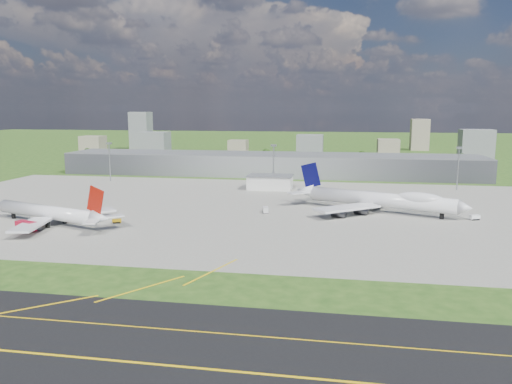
% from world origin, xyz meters
% --- Properties ---
extents(ground, '(1400.00, 1400.00, 0.00)m').
position_xyz_m(ground, '(0.00, 150.00, 0.00)').
color(ground, '#264917').
rests_on(ground, ground).
extents(taxiway, '(1400.00, 60.00, 0.06)m').
position_xyz_m(taxiway, '(0.00, -110.00, 0.03)').
color(taxiway, black).
rests_on(taxiway, ground).
extents(apron, '(360.00, 190.00, 0.08)m').
position_xyz_m(apron, '(10.00, 40.00, 0.04)').
color(apron, gray).
rests_on(apron, ground).
extents(terminal, '(300.00, 42.00, 15.00)m').
position_xyz_m(terminal, '(0.00, 165.00, 7.50)').
color(terminal, gray).
rests_on(terminal, ground).
extents(ops_building, '(26.00, 16.00, 8.00)m').
position_xyz_m(ops_building, '(10.00, 100.00, 4.00)').
color(ops_building, silver).
rests_on(ops_building, ground).
extents(mast_west, '(3.50, 2.00, 25.90)m').
position_xyz_m(mast_west, '(-100.00, 115.00, 17.71)').
color(mast_west, gray).
rests_on(mast_west, ground).
extents(mast_center, '(3.50, 2.00, 25.90)m').
position_xyz_m(mast_center, '(10.00, 115.00, 17.71)').
color(mast_center, gray).
rests_on(mast_center, ground).
extents(mast_east, '(3.50, 2.00, 25.90)m').
position_xyz_m(mast_east, '(120.00, 115.00, 17.71)').
color(mast_east, gray).
rests_on(mast_east, ground).
extents(airliner_red_twin, '(65.55, 49.83, 18.53)m').
position_xyz_m(airliner_red_twin, '(-66.92, -7.70, 4.94)').
color(airliner_red_twin, silver).
rests_on(airliner_red_twin, ground).
extents(airliner_blue_quad, '(79.68, 60.72, 21.74)m').
position_xyz_m(airliner_blue_quad, '(70.48, 41.64, 6.04)').
color(airliner_blue_quad, silver).
rests_on(airliner_blue_quad, ground).
extents(fire_truck, '(9.68, 6.11, 3.98)m').
position_xyz_m(fire_truck, '(-70.28, -19.67, 1.98)').
color(fire_truck, '#AA0C24').
rests_on(fire_truck, ground).
extents(tug_yellow, '(4.08, 3.08, 1.80)m').
position_xyz_m(tug_yellow, '(-41.08, -0.43, 0.93)').
color(tug_yellow, '#EFAF0E').
rests_on(tug_yellow, ground).
extents(van_white_near, '(3.46, 5.77, 2.72)m').
position_xyz_m(van_white_near, '(17.85, 31.22, 1.37)').
color(van_white_near, silver).
rests_on(van_white_near, ground).
extents(van_white_far, '(4.67, 3.42, 2.23)m').
position_xyz_m(van_white_far, '(110.01, 31.90, 1.14)').
color(van_white_far, white).
rests_on(van_white_far, ground).
extents(bldg_far_w, '(24.00, 20.00, 18.00)m').
position_xyz_m(bldg_far_w, '(-220.00, 320.00, 9.00)').
color(bldg_far_w, gray).
rests_on(bldg_far_w, ground).
extents(bldg_w, '(28.00, 22.00, 24.00)m').
position_xyz_m(bldg_w, '(-140.00, 300.00, 12.00)').
color(bldg_w, slate).
rests_on(bldg_w, ground).
extents(bldg_cw, '(20.00, 18.00, 14.00)m').
position_xyz_m(bldg_cw, '(-60.00, 340.00, 7.00)').
color(bldg_cw, gray).
rests_on(bldg_cw, ground).
extents(bldg_c, '(26.00, 20.00, 22.00)m').
position_xyz_m(bldg_c, '(20.00, 310.00, 11.00)').
color(bldg_c, slate).
rests_on(bldg_c, ground).
extents(bldg_ce, '(22.00, 24.00, 16.00)m').
position_xyz_m(bldg_ce, '(100.00, 350.00, 8.00)').
color(bldg_ce, gray).
rests_on(bldg_ce, ground).
extents(bldg_e, '(30.00, 22.00, 28.00)m').
position_xyz_m(bldg_e, '(180.00, 320.00, 14.00)').
color(bldg_e, slate).
rests_on(bldg_e, ground).
extents(bldg_tall_w, '(22.00, 20.00, 44.00)m').
position_xyz_m(bldg_tall_w, '(-180.00, 360.00, 22.00)').
color(bldg_tall_w, slate).
rests_on(bldg_tall_w, ground).
extents(bldg_tall_e, '(20.00, 18.00, 36.00)m').
position_xyz_m(bldg_tall_e, '(140.00, 410.00, 18.00)').
color(bldg_tall_e, gray).
rests_on(bldg_tall_e, ground).
extents(tree_far_w, '(7.20, 7.20, 8.80)m').
position_xyz_m(tree_far_w, '(-200.00, 270.00, 5.18)').
color(tree_far_w, '#382314').
rests_on(tree_far_w, ground).
extents(tree_w, '(6.75, 6.75, 8.25)m').
position_xyz_m(tree_w, '(-110.00, 265.00, 4.86)').
color(tree_w, '#382314').
rests_on(tree_w, ground).
extents(tree_c, '(8.10, 8.10, 9.90)m').
position_xyz_m(tree_c, '(-20.00, 280.00, 5.84)').
color(tree_c, '#382314').
rests_on(tree_c, ground).
extents(tree_e, '(7.65, 7.65, 9.35)m').
position_xyz_m(tree_e, '(70.00, 275.00, 5.51)').
color(tree_e, '#382314').
rests_on(tree_e, ground).
extents(tree_far_e, '(6.30, 6.30, 7.70)m').
position_xyz_m(tree_far_e, '(160.00, 285.00, 4.53)').
color(tree_far_e, '#382314').
rests_on(tree_far_e, ground).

